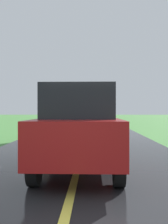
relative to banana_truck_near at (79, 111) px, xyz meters
name	(u,v)px	position (x,y,z in m)	size (l,w,h in m)	color
banana_truck_near	(79,111)	(0.00, 0.00, 0.00)	(2.38, 5.82, 2.80)	#2D2D30
following_car	(80,128)	(0.33, -6.58, -0.40)	(1.74, 4.10, 1.92)	maroon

